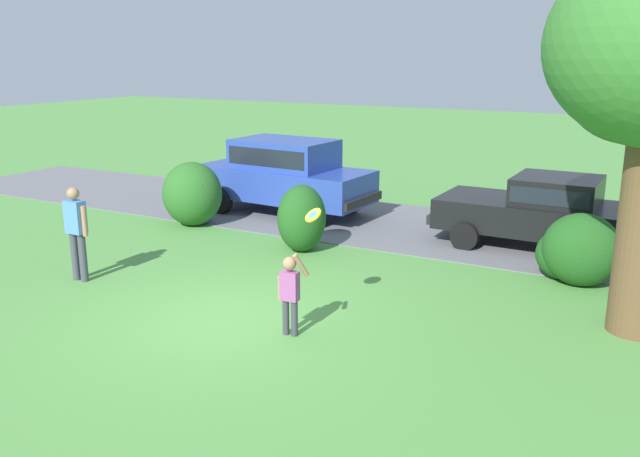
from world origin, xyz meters
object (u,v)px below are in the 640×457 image
(child_thrower, at_px, (290,289))
(adult_onlooker, at_px, (76,229))
(parked_suv, at_px, (285,172))
(parked_sedan, at_px, (544,209))
(frisbee, at_px, (313,215))

(child_thrower, height_order, adult_onlooker, adult_onlooker)
(parked_suv, bearing_deg, parked_sedan, -0.92)
(adult_onlooker, bearing_deg, parked_sedan, 41.48)
(parked_sedan, xyz_separation_m, child_thrower, (-2.37, -6.50, -0.13))
(adult_onlooker, bearing_deg, child_thrower, -3.45)
(parked_sedan, relative_size, child_thrower, 3.45)
(parked_sedan, bearing_deg, child_thrower, -110.05)
(frisbee, xyz_separation_m, adult_onlooker, (-4.69, -0.37, -0.71))
(child_thrower, relative_size, adult_onlooker, 0.74)
(parked_sedan, height_order, child_thrower, parked_sedan)
(adult_onlooker, bearing_deg, parked_suv, 85.05)
(parked_suv, distance_m, adult_onlooker, 6.35)
(parked_suv, distance_m, frisbee, 7.27)
(adult_onlooker, bearing_deg, frisbee, 4.57)
(parked_suv, height_order, frisbee, parked_suv)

